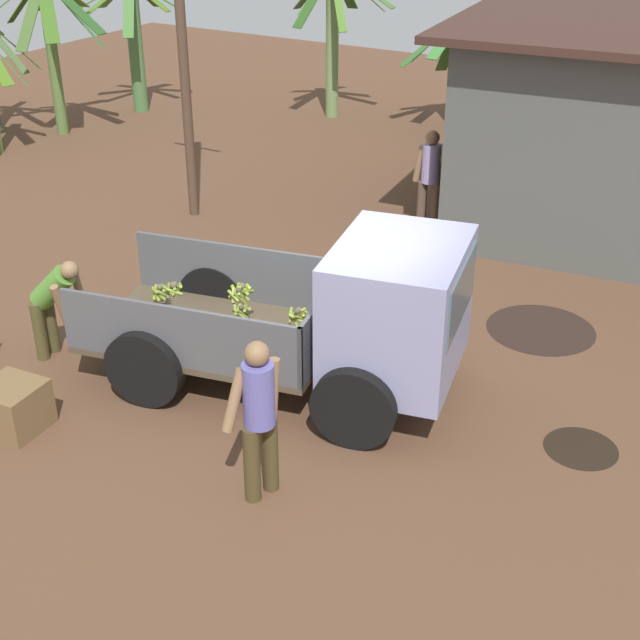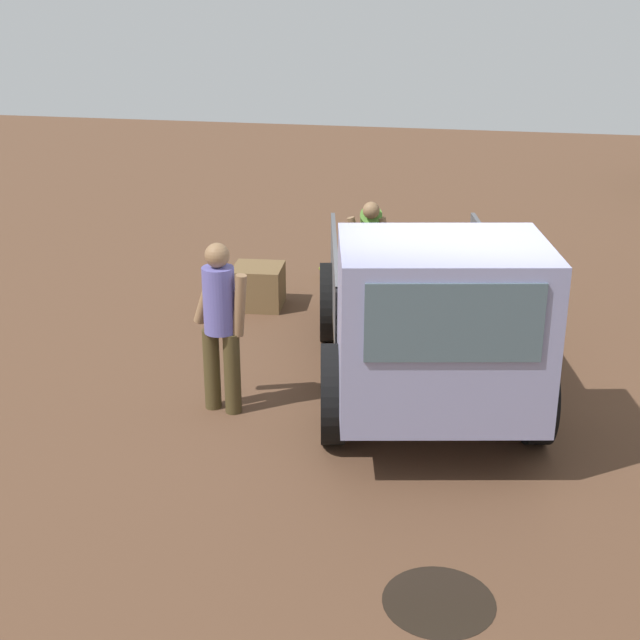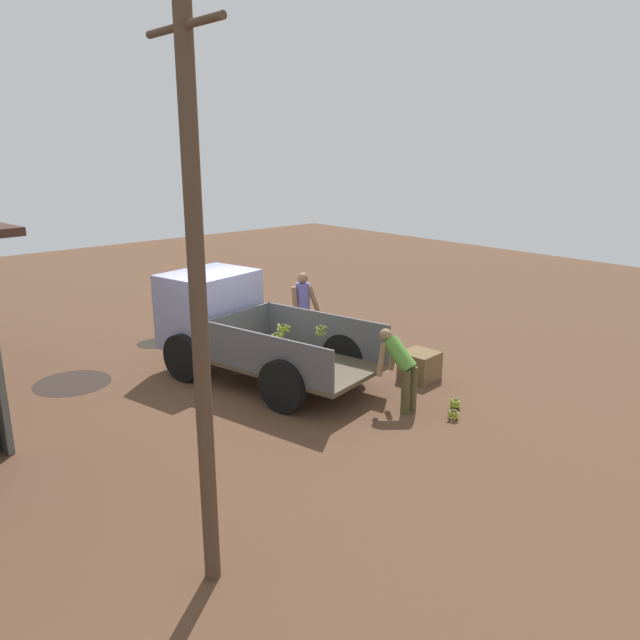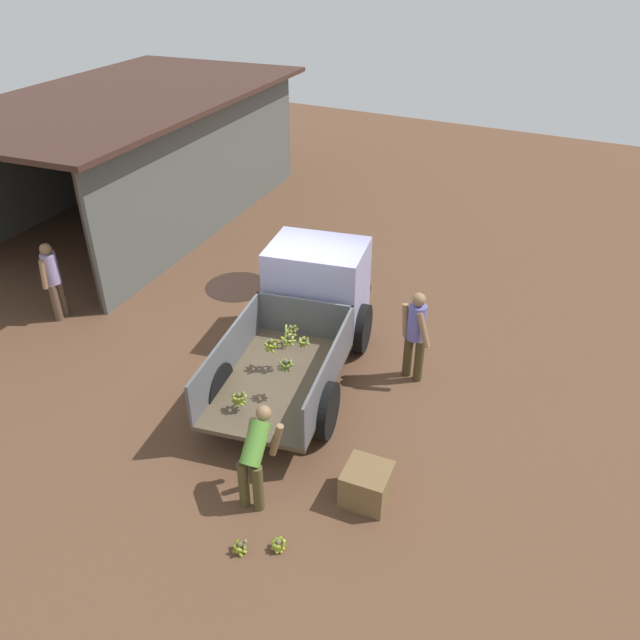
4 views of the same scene
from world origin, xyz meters
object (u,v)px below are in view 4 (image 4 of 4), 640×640
(person_foreground_visitor, at_px, (416,332))
(banana_bunch_on_ground_0, at_px, (240,547))
(wooden_crate_0, at_px, (367,484))
(person_bystander_near_shed, at_px, (53,277))
(cargo_truck, at_px, (310,303))
(person_worker_loading, at_px, (256,454))
(banana_bunch_on_ground_1, at_px, (278,544))

(person_foreground_visitor, bearing_deg, banana_bunch_on_ground_0, 6.87)
(banana_bunch_on_ground_0, bearing_deg, wooden_crate_0, -33.61)
(person_bystander_near_shed, bearing_deg, banana_bunch_on_ground_0, 137.34)
(cargo_truck, distance_m, person_bystander_near_shed, 5.40)
(person_foreground_visitor, height_order, person_worker_loading, person_foreground_visitor)
(banana_bunch_on_ground_1, bearing_deg, person_worker_loading, 48.06)
(cargo_truck, relative_size, person_worker_loading, 3.37)
(cargo_truck, bearing_deg, banana_bunch_on_ground_0, -174.10)
(person_foreground_visitor, xyz_separation_m, person_bystander_near_shed, (-1.49, 7.28, -0.03))
(person_foreground_visitor, relative_size, banana_bunch_on_ground_0, 7.87)
(banana_bunch_on_ground_0, bearing_deg, person_worker_loading, 18.85)
(person_foreground_visitor, height_order, banana_bunch_on_ground_1, person_foreground_visitor)
(person_worker_loading, bearing_deg, wooden_crate_0, -71.34)
(banana_bunch_on_ground_0, relative_size, banana_bunch_on_ground_1, 0.95)
(person_foreground_visitor, bearing_deg, person_bystander_near_shed, -63.97)
(banana_bunch_on_ground_1, bearing_deg, person_bystander_near_shed, 67.95)
(person_worker_loading, distance_m, banana_bunch_on_ground_0, 1.21)
(cargo_truck, xyz_separation_m, banana_bunch_on_ground_0, (-4.53, -1.44, -0.94))
(person_worker_loading, relative_size, banana_bunch_on_ground_1, 5.96)
(person_foreground_visitor, distance_m, wooden_crate_0, 3.12)
(banana_bunch_on_ground_1, relative_size, wooden_crate_0, 0.37)
(person_foreground_visitor, height_order, wooden_crate_0, person_foreground_visitor)
(person_bystander_near_shed, bearing_deg, person_worker_loading, 143.40)
(banana_bunch_on_ground_0, bearing_deg, person_bystander_near_shed, 64.78)
(person_worker_loading, relative_size, banana_bunch_on_ground_0, 6.29)
(person_worker_loading, xyz_separation_m, banana_bunch_on_ground_0, (-0.93, -0.32, -0.71))
(person_worker_loading, height_order, wooden_crate_0, person_worker_loading)
(person_foreground_visitor, bearing_deg, cargo_truck, -72.87)
(banana_bunch_on_ground_0, bearing_deg, person_foreground_visitor, -7.62)
(banana_bunch_on_ground_0, height_order, wooden_crate_0, wooden_crate_0)
(cargo_truck, bearing_deg, wooden_crate_0, -150.92)
(cargo_truck, bearing_deg, person_foreground_visitor, -99.14)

